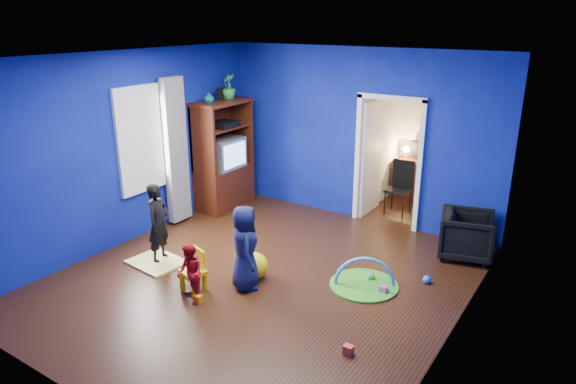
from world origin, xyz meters
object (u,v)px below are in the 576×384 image
Objects in this scene: armchair at (467,235)px; crt_tv at (225,153)px; folding_chair at (398,189)px; study_desk at (417,180)px; play_mat at (364,285)px; tv_armoire at (223,155)px; kid_chair at (193,273)px; hopper_ball at (254,266)px; child_black at (159,223)px; child_navy at (245,248)px; toddler_red at (190,273)px; vase at (209,97)px.

crt_tv is at bearing 79.69° from armchair.
study_desk is at bearing 90.00° from folding_chair.
play_mat is at bearing -80.21° from study_desk.
tv_armoire is 3.20m from kid_chair.
crt_tv reaches higher than folding_chair.
hopper_ball is at bearing -42.34° from tv_armoire.
child_black is 1.66× the size of crt_tv.
folding_chair reaches higher than hopper_ball.
child_navy reaches higher than armchair.
tv_armoire is at bearing 79.66° from armchair.
play_mat is at bearing 55.31° from kid_chair.
child_navy is 0.46m from hopper_ball.
child_black is 2.32× the size of kid_chair.
kid_chair is at bearing -58.16° from crt_tv.
child_black is 1.03× the size of child_navy.
crt_tv is (-1.78, 2.83, 0.64)m from toddler_red.
child_black is 2.38m from crt_tv.
study_desk is (2.82, 2.35, -0.60)m from tv_armoire.
vase is 1.07m from crt_tv.
play_mat is at bearing -98.93° from child_navy.
crt_tv is at bearing 140.66° from kid_chair.
crt_tv is 0.80× the size of study_desk.
crt_tv is at bearing 0.00° from tv_armoire.
child_black reaches higher than toddler_red.
vase reaches higher than hopper_ball.
folding_chair reaches higher than study_desk.
toddler_red is at bearing -132.16° from child_black.
armchair is at bearing 3.83° from crt_tv.
crt_tv reaches higher than study_desk.
crt_tv is at bearing -139.83° from study_desk.
tv_armoire is 3.72m from study_desk.
child_black reaches higher than folding_chair.
hopper_ball is 4.34m from study_desk.
toddler_red is at bearing 108.55° from child_navy.
kid_chair is (-2.65, -2.92, -0.09)m from armchair.
child_black is 4.22m from folding_chair.
folding_chair reaches higher than toddler_red.
toddler_red is 4.33m from folding_chair.
study_desk reaches higher than hopper_ball.
child_black is at bearing -70.77° from vase.
child_black is 3.15× the size of hopper_ball.
vase is 0.20× the size of play_mat.
toddler_red is 0.86× the size of play_mat.
hopper_ball is at bearing -99.26° from study_desk.
hopper_ball is (2.08, -1.93, -0.84)m from crt_tv.
kid_chair is at bearing -57.53° from tv_armoire.
study_desk is (2.82, 2.65, -1.68)m from vase.
child_black is 2.98m from play_mat.
toddler_red reaches higher than hopper_ball.
study_desk reaches higher than play_mat.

